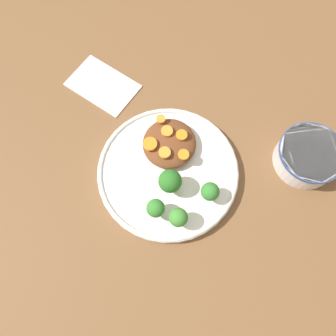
{
  "coord_description": "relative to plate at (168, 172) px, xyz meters",
  "views": [
    {
      "loc": [
        0.06,
        -0.21,
        0.64
      ],
      "look_at": [
        0.0,
        0.0,
        0.03
      ],
      "focal_mm": 35.0,
      "sensor_mm": 36.0,
      "label": 1
    }
  ],
  "objects": [
    {
      "name": "broccoli_floret_3",
      "position": [
        0.09,
        -0.03,
        0.04
      ],
      "size": [
        0.04,
        0.04,
        0.05
      ],
      "color": "#7FA85B",
      "rests_on": "plate"
    },
    {
      "name": "carrot_slice_3",
      "position": [
        -0.04,
        0.03,
        0.04
      ],
      "size": [
        0.03,
        0.03,
        0.01
      ],
      "primitive_type": "cylinder",
      "color": "orange",
      "rests_on": "stew_mound"
    },
    {
      "name": "dip_bowl",
      "position": [
        0.26,
        0.1,
        0.02
      ],
      "size": [
        0.13,
        0.13,
        0.05
      ],
      "color": "silver",
      "rests_on": "ground_plane"
    },
    {
      "name": "carrot_slice_4",
      "position": [
        0.02,
        0.03,
        0.04
      ],
      "size": [
        0.02,
        0.02,
        0.01
      ],
      "primitive_type": "cylinder",
      "color": "orange",
      "rests_on": "stew_mound"
    },
    {
      "name": "carrot_slice_1",
      "position": [
        -0.01,
        0.02,
        0.04
      ],
      "size": [
        0.02,
        0.02,
        0.01
      ],
      "primitive_type": "cylinder",
      "color": "orange",
      "rests_on": "stew_mound"
    },
    {
      "name": "broccoli_floret_1",
      "position": [
        0.01,
        -0.03,
        0.04
      ],
      "size": [
        0.04,
        0.04,
        0.06
      ],
      "color": "#7FA85B",
      "rests_on": "plate"
    },
    {
      "name": "ground_plane",
      "position": [
        0.0,
        0.0,
        -0.01
      ],
      "size": [
        4.0,
        4.0,
        0.0
      ],
      "primitive_type": "plane",
      "color": "brown"
    },
    {
      "name": "napkin",
      "position": [
        -0.2,
        0.17,
        -0.01
      ],
      "size": [
        0.18,
        0.14,
        0.01
      ],
      "rotation": [
        0.0,
        0.0,
        -0.34
      ],
      "color": "white",
      "rests_on": "ground_plane"
    },
    {
      "name": "stew_mound",
      "position": [
        -0.01,
        0.05,
        0.02
      ],
      "size": [
        0.11,
        0.11,
        0.03
      ],
      "primitive_type": "ellipsoid",
      "color": "brown",
      "rests_on": "plate"
    },
    {
      "name": "broccoli_floret_0",
      "position": [
        0.0,
        -0.09,
        0.04
      ],
      "size": [
        0.03,
        0.03,
        0.05
      ],
      "color": "#7FA85B",
      "rests_on": "plate"
    },
    {
      "name": "carrot_slice_0",
      "position": [
        -0.02,
        0.07,
        0.04
      ],
      "size": [
        0.02,
        0.02,
        0.01
      ],
      "primitive_type": "cylinder",
      "color": "orange",
      "rests_on": "stew_mound"
    },
    {
      "name": "plate",
      "position": [
        0.0,
        0.0,
        0.0
      ],
      "size": [
        0.28,
        0.28,
        0.02
      ],
      "color": "silver",
      "rests_on": "ground_plane"
    },
    {
      "name": "carrot_slice_2",
      "position": [
        0.01,
        0.07,
        0.04
      ],
      "size": [
        0.02,
        0.02,
        0.01
      ],
      "primitive_type": "cylinder",
      "color": "orange",
      "rests_on": "stew_mound"
    },
    {
      "name": "broccoli_floret_2",
      "position": [
        0.04,
        -0.09,
        0.04
      ],
      "size": [
        0.04,
        0.04,
        0.05
      ],
      "color": "#759E51",
      "rests_on": "plate"
    },
    {
      "name": "carrot_slice_5",
      "position": [
        -0.04,
        0.09,
        0.04
      ],
      "size": [
        0.02,
        0.02,
        0.01
      ],
      "primitive_type": "cylinder",
      "color": "orange",
      "rests_on": "stew_mound"
    }
  ]
}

